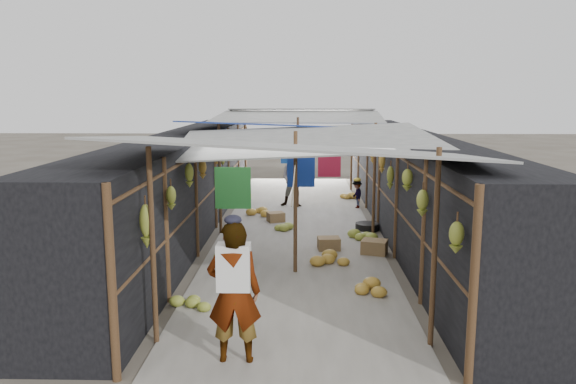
# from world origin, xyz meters

# --- Properties ---
(ground) EXTENTS (80.00, 80.00, 0.00)m
(ground) POSITION_xyz_m (0.00, 0.00, 0.00)
(ground) COLOR #6B6356
(ground) RESTS_ON ground
(aisle_slab) EXTENTS (3.60, 16.00, 0.02)m
(aisle_slab) POSITION_xyz_m (0.00, 6.50, 0.01)
(aisle_slab) COLOR #9E998E
(aisle_slab) RESTS_ON ground
(stall_left) EXTENTS (1.40, 15.00, 2.30)m
(stall_left) POSITION_xyz_m (-2.70, 6.50, 1.15)
(stall_left) COLOR black
(stall_left) RESTS_ON ground
(stall_right) EXTENTS (1.40, 15.00, 2.30)m
(stall_right) POSITION_xyz_m (2.70, 6.50, 1.15)
(stall_right) COLOR black
(stall_right) RESTS_ON ground
(crate_near) EXTENTS (0.49, 0.41, 0.28)m
(crate_near) POSITION_xyz_m (0.69, 4.52, 0.14)
(crate_near) COLOR #95754C
(crate_near) RESTS_ON ground
(crate_mid) EXTENTS (0.60, 0.53, 0.30)m
(crate_mid) POSITION_xyz_m (1.61, 4.23, 0.15)
(crate_mid) COLOR #95754C
(crate_mid) RESTS_ON ground
(crate_back) EXTENTS (0.50, 0.46, 0.26)m
(crate_back) POSITION_xyz_m (-0.54, 7.11, 0.13)
(crate_back) COLOR #95754C
(crate_back) RESTS_ON ground
(black_basin) EXTENTS (0.57, 0.57, 0.17)m
(black_basin) POSITION_xyz_m (1.70, 6.32, 0.09)
(black_basin) COLOR black
(black_basin) RESTS_ON ground
(vendor_elderly) EXTENTS (0.66, 0.45, 1.78)m
(vendor_elderly) POSITION_xyz_m (-0.70, -0.50, 0.89)
(vendor_elderly) COLOR white
(vendor_elderly) RESTS_ON ground
(shopper_blue) EXTENTS (0.87, 0.71, 1.64)m
(shopper_blue) POSITION_xyz_m (-0.11, 9.16, 0.82)
(shopper_blue) COLOR #1E5498
(shopper_blue) RESTS_ON ground
(vendor_seated) EXTENTS (0.41, 0.59, 0.83)m
(vendor_seated) POSITION_xyz_m (1.70, 8.92, 0.41)
(vendor_seated) COLOR #4E4A44
(vendor_seated) RESTS_ON ground
(market_canopy) EXTENTS (5.62, 15.20, 2.77)m
(market_canopy) POSITION_xyz_m (0.02, 6.83, 2.41)
(market_canopy) COLOR brown
(market_canopy) RESTS_ON ground
(hanging_bananas) EXTENTS (3.95, 14.16, 0.79)m
(hanging_bananas) POSITION_xyz_m (0.05, 6.61, 1.72)
(hanging_bananas) COLOR olive
(hanging_bananas) RESTS_ON ground
(floor_bananas) EXTENTS (3.89, 9.77, 0.35)m
(floor_bananas) POSITION_xyz_m (-0.13, 4.83, 0.15)
(floor_bananas) COLOR #BA8C2F
(floor_bananas) RESTS_ON ground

